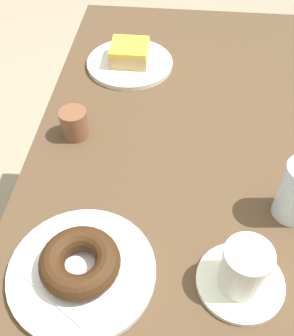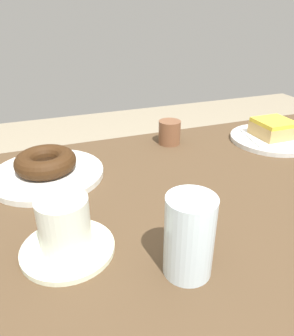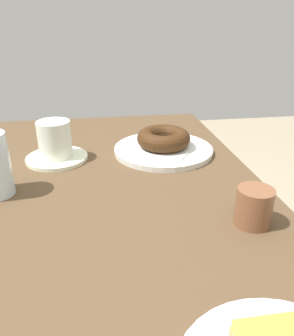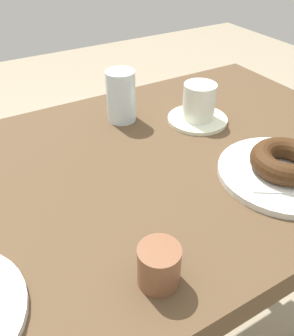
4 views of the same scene
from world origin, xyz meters
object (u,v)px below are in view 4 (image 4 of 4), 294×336
water_glass (121,96)px  coffee_cup (199,106)px  sugar_jar (159,266)px  donut_chocolate_ring (286,161)px  plate_chocolate_ring (282,174)px

water_glass → coffee_cup: water_glass is taller
sugar_jar → donut_chocolate_ring: bearing=14.0°
plate_chocolate_ring → sugar_jar: (-0.32, -0.08, 0.02)m
coffee_cup → sugar_jar: size_ratio=2.26×
donut_chocolate_ring → coffee_cup: 0.25m
sugar_jar → water_glass: bearing=69.1°
plate_chocolate_ring → donut_chocolate_ring: bearing=0.0°
water_glass → sugar_jar: (-0.16, -0.42, -0.03)m
donut_chocolate_ring → water_glass: (-0.16, 0.34, 0.02)m
donut_chocolate_ring → water_glass: water_glass is taller
water_glass → coffee_cup: size_ratio=0.85×
plate_chocolate_ring → sugar_jar: 0.33m
coffee_cup → sugar_jar: bearing=-133.4°
donut_chocolate_ring → water_glass: size_ratio=1.08×
donut_chocolate_ring → coffee_cup: size_ratio=0.91×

